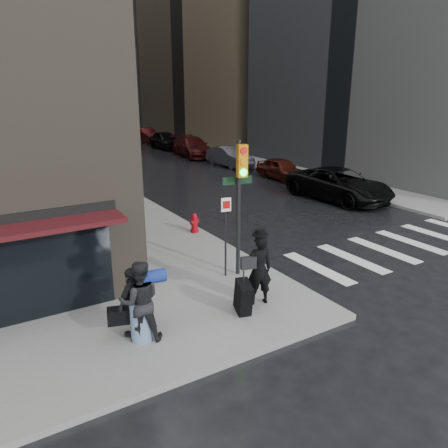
{
  "coord_description": "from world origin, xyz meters",
  "views": [
    {
      "loc": [
        -6.04,
        -8.69,
        5.69
      ],
      "look_at": [
        1.22,
        3.2,
        1.3
      ],
      "focal_mm": 35.0,
      "sensor_mm": 36.0,
      "label": 1
    }
  ],
  "objects_px": {
    "man_greycoat": "(133,302)",
    "traffic_light": "(239,191)",
    "parked_car_1": "(281,169)",
    "parked_car_0": "(339,184)",
    "parked_car_5": "(146,135)",
    "man_jeans": "(140,301)",
    "parked_car_2": "(230,157)",
    "fire_hydrant": "(194,224)",
    "parked_car_3": "(193,147)",
    "man_overcoat": "(256,274)",
    "parked_car_6": "(118,130)",
    "parked_car_4": "(165,140)"
  },
  "relations": [
    {
      "from": "man_overcoat",
      "to": "parked_car_1",
      "type": "distance_m",
      "value": 17.47
    },
    {
      "from": "parked_car_5",
      "to": "parked_car_0",
      "type": "bearing_deg",
      "value": -97.08
    },
    {
      "from": "man_greycoat",
      "to": "parked_car_0",
      "type": "xyz_separation_m",
      "value": [
        13.88,
        7.18,
        -0.18
      ]
    },
    {
      "from": "traffic_light",
      "to": "parked_car_0",
      "type": "bearing_deg",
      "value": 39.12
    },
    {
      "from": "man_overcoat",
      "to": "man_greycoat",
      "type": "bearing_deg",
      "value": 10.8
    },
    {
      "from": "man_overcoat",
      "to": "traffic_light",
      "type": "relative_size",
      "value": 0.51
    },
    {
      "from": "parked_car_2",
      "to": "parked_car_5",
      "type": "height_order",
      "value": "parked_car_5"
    },
    {
      "from": "traffic_light",
      "to": "parked_car_2",
      "type": "bearing_deg",
      "value": 68.41
    },
    {
      "from": "fire_hydrant",
      "to": "parked_car_6",
      "type": "distance_m",
      "value": 36.87
    },
    {
      "from": "traffic_light",
      "to": "parked_car_1",
      "type": "distance_m",
      "value": 15.78
    },
    {
      "from": "fire_hydrant",
      "to": "parked_car_3",
      "type": "distance_m",
      "value": 20.82
    },
    {
      "from": "parked_car_5",
      "to": "traffic_light",
      "type": "bearing_deg",
      "value": -112.88
    },
    {
      "from": "parked_car_2",
      "to": "traffic_light",
      "type": "bearing_deg",
      "value": -123.84
    },
    {
      "from": "parked_car_0",
      "to": "parked_car_6",
      "type": "height_order",
      "value": "parked_car_6"
    },
    {
      "from": "parked_car_0",
      "to": "parked_car_3",
      "type": "xyz_separation_m",
      "value": [
        0.38,
        17.29,
        -0.0
      ]
    },
    {
      "from": "parked_car_0",
      "to": "man_jeans",
      "type": "bearing_deg",
      "value": -154.93
    },
    {
      "from": "man_greycoat",
      "to": "parked_car_4",
      "type": "relative_size",
      "value": 0.35
    },
    {
      "from": "man_greycoat",
      "to": "parked_car_1",
      "type": "relative_size",
      "value": 0.43
    },
    {
      "from": "parked_car_2",
      "to": "parked_car_6",
      "type": "bearing_deg",
      "value": 89.57
    },
    {
      "from": "parked_car_1",
      "to": "parked_car_6",
      "type": "bearing_deg",
      "value": 93.23
    },
    {
      "from": "fire_hydrant",
      "to": "parked_car_1",
      "type": "xyz_separation_m",
      "value": [
        9.94,
        6.97,
        0.18
      ]
    },
    {
      "from": "parked_car_5",
      "to": "fire_hydrant",
      "type": "bearing_deg",
      "value": -113.86
    },
    {
      "from": "traffic_light",
      "to": "parked_car_3",
      "type": "xyz_separation_m",
      "value": [
        10.35,
        22.89,
        -1.99
      ]
    },
    {
      "from": "parked_car_0",
      "to": "parked_car_3",
      "type": "relative_size",
      "value": 1.05
    },
    {
      "from": "man_overcoat",
      "to": "traffic_light",
      "type": "xyz_separation_m",
      "value": [
        0.66,
        1.86,
        1.76
      ]
    },
    {
      "from": "man_jeans",
      "to": "parked_car_2",
      "type": "relative_size",
      "value": 0.44
    },
    {
      "from": "traffic_light",
      "to": "parked_car_6",
      "type": "xyz_separation_m",
      "value": [
        9.64,
        40.19,
        -1.97
      ]
    },
    {
      "from": "man_jeans",
      "to": "traffic_light",
      "type": "relative_size",
      "value": 0.47
    },
    {
      "from": "parked_car_2",
      "to": "parked_car_4",
      "type": "height_order",
      "value": "parked_car_4"
    },
    {
      "from": "parked_car_0",
      "to": "parked_car_6",
      "type": "xyz_separation_m",
      "value": [
        -0.33,
        34.59,
        0.01
      ]
    },
    {
      "from": "man_jeans",
      "to": "parked_car_1",
      "type": "xyz_separation_m",
      "value": [
        14.59,
        13.22,
        -0.44
      ]
    },
    {
      "from": "man_overcoat",
      "to": "man_greycoat",
      "type": "xyz_separation_m",
      "value": [
        -3.24,
        0.27,
        -0.04
      ]
    },
    {
      "from": "parked_car_2",
      "to": "man_greycoat",
      "type": "bearing_deg",
      "value": -129.94
    },
    {
      "from": "fire_hydrant",
      "to": "parked_car_5",
      "type": "relative_size",
      "value": 0.17
    },
    {
      "from": "man_overcoat",
      "to": "man_jeans",
      "type": "bearing_deg",
      "value": 15.67
    },
    {
      "from": "man_overcoat",
      "to": "parked_car_6",
      "type": "distance_m",
      "value": 43.29
    },
    {
      "from": "parked_car_1",
      "to": "parked_car_5",
      "type": "xyz_separation_m",
      "value": [
        0.01,
        23.06,
        0.07
      ]
    },
    {
      "from": "parked_car_4",
      "to": "traffic_light",
      "type": "bearing_deg",
      "value": -107.54
    },
    {
      "from": "fire_hydrant",
      "to": "parked_car_0",
      "type": "relative_size",
      "value": 0.13
    },
    {
      "from": "man_overcoat",
      "to": "fire_hydrant",
      "type": "distance_m",
      "value": 6.44
    },
    {
      "from": "man_jeans",
      "to": "parked_car_2",
      "type": "distance_m",
      "value": 23.78
    },
    {
      "from": "man_greycoat",
      "to": "fire_hydrant",
      "type": "distance_m",
      "value": 7.63
    },
    {
      "from": "man_greycoat",
      "to": "man_overcoat",
      "type": "bearing_deg",
      "value": 144.39
    },
    {
      "from": "parked_car_0",
      "to": "parked_car_5",
      "type": "xyz_separation_m",
      "value": [
        0.78,
        28.82,
        -0.07
      ]
    },
    {
      "from": "man_jeans",
      "to": "parked_car_6",
      "type": "xyz_separation_m",
      "value": [
        13.49,
        42.04,
        -0.29
      ]
    },
    {
      "from": "man_greycoat",
      "to": "traffic_light",
      "type": "distance_m",
      "value": 4.58
    },
    {
      "from": "parked_car_0",
      "to": "man_overcoat",
      "type": "bearing_deg",
      "value": -148.26
    },
    {
      "from": "parked_car_3",
      "to": "parked_car_6",
      "type": "distance_m",
      "value": 17.31
    },
    {
      "from": "man_greycoat",
      "to": "parked_car_3",
      "type": "relative_size",
      "value": 0.3
    },
    {
      "from": "parked_car_3",
      "to": "traffic_light",
      "type": "bearing_deg",
      "value": -108.45
    }
  ]
}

